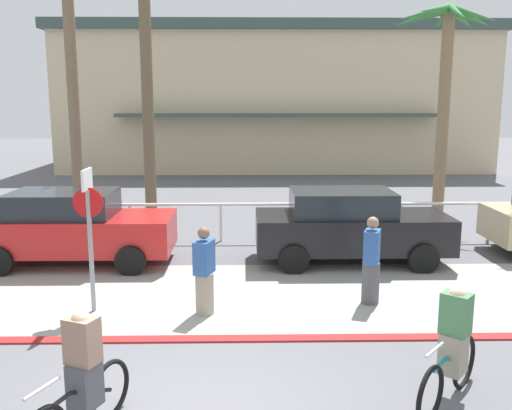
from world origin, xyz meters
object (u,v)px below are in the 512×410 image
object	(u,v)px
pedestrian_0	(204,275)
palm_tree_3	(445,56)
car_black_2	(349,225)
cyclist_teal_0	(452,348)
cyclist_black_1	(82,379)
pedestrian_1	(371,264)
stop_sign_bike_lane	(89,220)
car_red_1	(73,227)

from	to	relation	value
pedestrian_0	palm_tree_3	bearing A→B (deg)	49.81
car_black_2	cyclist_teal_0	xyz separation A→B (m)	(0.16, -6.14, -0.18)
cyclist_black_1	pedestrian_1	size ratio (longest dim) A/B	1.03
pedestrian_1	cyclist_black_1	bearing A→B (deg)	-134.98
stop_sign_bike_lane	cyclist_teal_0	xyz separation A→B (m)	(5.25, -3.09, -0.98)
palm_tree_3	cyclist_teal_0	world-z (taller)	palm_tree_3
stop_sign_bike_lane	cyclist_black_1	bearing A→B (deg)	-76.71
palm_tree_3	cyclist_teal_0	bearing A→B (deg)	-107.72
car_red_1	pedestrian_0	distance (m)	4.52
stop_sign_bike_lane	palm_tree_3	distance (m)	12.22
car_black_2	cyclist_black_1	xyz separation A→B (m)	(-4.19, -6.85, -0.18)
cyclist_teal_0	pedestrian_0	bearing A→B (deg)	138.09
stop_sign_bike_lane	car_black_2	size ratio (longest dim) A/B	0.58
pedestrian_1	car_red_1	bearing A→B (deg)	156.42
stop_sign_bike_lane	pedestrian_0	size ratio (longest dim) A/B	1.63
car_red_1	cyclist_black_1	size ratio (longest dim) A/B	2.60
pedestrian_0	pedestrian_1	world-z (taller)	pedestrian_1
palm_tree_3	car_black_2	distance (m)	7.32
palm_tree_3	car_red_1	distance (m)	11.83
cyclist_teal_0	pedestrian_1	world-z (taller)	pedestrian_1
car_black_2	pedestrian_0	world-z (taller)	car_black_2
cyclist_teal_0	pedestrian_0	size ratio (longest dim) A/B	0.96
car_black_2	pedestrian_0	distance (m)	4.47
car_black_2	pedestrian_0	xyz separation A→B (m)	(-3.11, -3.20, -0.15)
cyclist_teal_0	pedestrian_0	world-z (taller)	pedestrian_0
cyclist_black_1	pedestrian_0	bearing A→B (deg)	73.41
palm_tree_3	pedestrian_0	size ratio (longest dim) A/B	4.18
stop_sign_bike_lane	pedestrian_1	xyz separation A→B (m)	(5.00, 0.30, -0.92)
car_red_1	cyclist_black_1	distance (m)	7.14
car_red_1	cyclist_teal_0	distance (m)	8.91
car_red_1	pedestrian_1	bearing A→B (deg)	-23.58
car_red_1	pedestrian_1	xyz separation A→B (m)	(6.22, -2.72, -0.11)
cyclist_black_1	car_red_1	bearing A→B (deg)	107.32
cyclist_teal_0	pedestrian_0	xyz separation A→B (m)	(-3.27, 2.93, 0.02)
car_red_1	pedestrian_0	xyz separation A→B (m)	(3.21, -3.17, -0.15)
car_red_1	car_black_2	world-z (taller)	same
palm_tree_3	cyclist_black_1	xyz separation A→B (m)	(-7.85, -11.65, -4.32)
car_red_1	car_black_2	size ratio (longest dim) A/B	1.00
cyclist_teal_0	palm_tree_3	bearing A→B (deg)	72.28
stop_sign_bike_lane	car_black_2	xyz separation A→B (m)	(5.09, 3.05, -0.81)
car_red_1	pedestrian_1	distance (m)	6.79
cyclist_black_1	pedestrian_0	size ratio (longest dim) A/B	1.08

